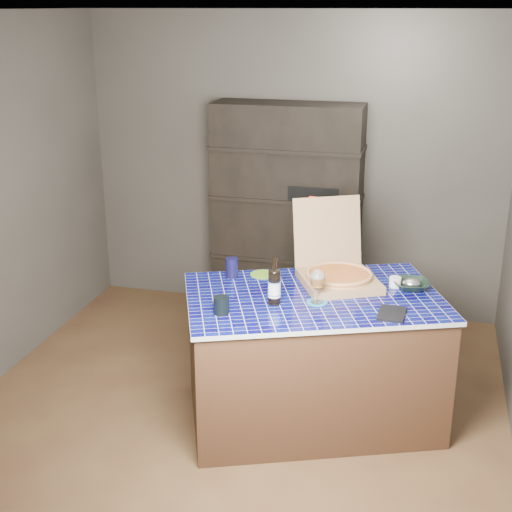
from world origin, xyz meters
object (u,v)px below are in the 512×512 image
(dvd_case, at_px, (392,314))
(bowl, at_px, (411,285))
(wine_glass, at_px, (318,280))
(kitchen_island, at_px, (312,357))
(pizza_box, at_px, (338,273))
(mead_bottle, at_px, (274,286))

(dvd_case, height_order, bowl, bowl)
(wine_glass, relative_size, dvd_case, 0.97)
(kitchen_island, relative_size, pizza_box, 2.57)
(kitchen_island, bearing_deg, pizza_box, 43.73)
(kitchen_island, distance_m, mead_bottle, 0.60)
(dvd_case, bearing_deg, kitchen_island, 162.93)
(mead_bottle, distance_m, dvd_case, 0.70)
(kitchen_island, relative_size, wine_glass, 8.77)
(dvd_case, bearing_deg, pizza_box, 135.04)
(pizza_box, relative_size, bowl, 3.14)
(mead_bottle, bearing_deg, wine_glass, 17.04)
(dvd_case, bearing_deg, wine_glass, 174.25)
(bowl, bearing_deg, mead_bottle, -150.53)
(wine_glass, bearing_deg, dvd_case, -8.83)
(mead_bottle, xyz_separation_m, wine_glass, (0.25, 0.08, 0.03))
(bowl, bearing_deg, dvd_case, -101.52)
(mead_bottle, relative_size, bowl, 1.31)
(kitchen_island, bearing_deg, dvd_case, -41.72)
(bowl, bearing_deg, kitchen_island, -155.74)
(pizza_box, bearing_deg, wine_glass, -128.02)
(kitchen_island, distance_m, pizza_box, 0.56)
(wine_glass, height_order, bowl, wine_glass)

